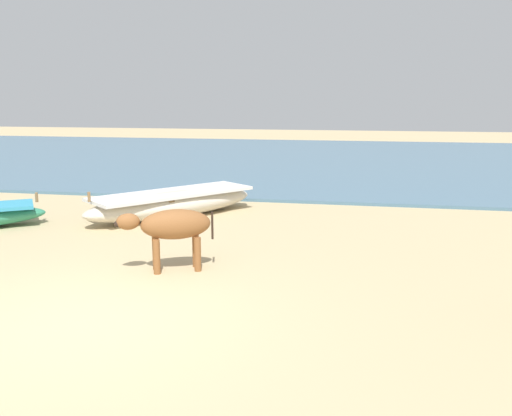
# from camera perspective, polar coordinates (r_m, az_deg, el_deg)

# --- Properties ---
(ground) EXTENTS (80.00, 80.00, 0.00)m
(ground) POSITION_cam_1_polar(r_m,az_deg,el_deg) (6.96, -17.22, -11.14)
(ground) COLOR tan
(sea_water) EXTENTS (60.00, 20.00, 0.08)m
(sea_water) POSITION_cam_1_polar(r_m,az_deg,el_deg) (23.85, 3.51, 5.15)
(sea_water) COLOR slate
(sea_water) RESTS_ON ground
(fishing_boat_2) EXTENTS (3.52, 4.00, 0.76)m
(fishing_boat_2) POSITION_cam_1_polar(r_m,az_deg,el_deg) (12.38, -8.60, 0.52)
(fishing_boat_2) COLOR beige
(fishing_boat_2) RESTS_ON ground
(cow_adult_brown) EXTENTS (1.41, 0.87, 0.96)m
(cow_adult_brown) POSITION_cam_1_polar(r_m,az_deg,el_deg) (8.42, -8.65, -1.94)
(cow_adult_brown) COLOR brown
(cow_adult_brown) RESTS_ON ground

